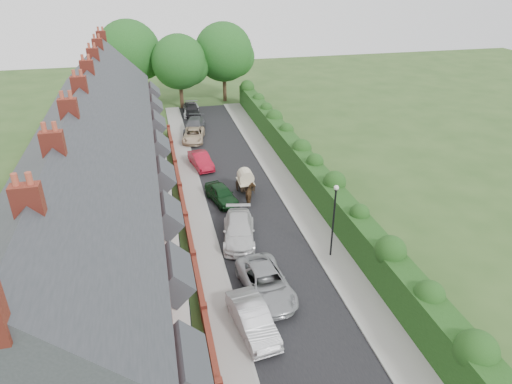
{
  "coord_description": "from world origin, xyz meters",
  "views": [
    {
      "loc": [
        -6.94,
        -18.8,
        17.22
      ],
      "look_at": [
        -0.18,
        9.91,
        2.2
      ],
      "focal_mm": 32.0,
      "sensor_mm": 36.0,
      "label": 1
    }
  ],
  "objects_px": {
    "car_silver_a": "(253,319)",
    "car_grey": "(194,126)",
    "car_green": "(221,194)",
    "car_beige": "(194,135)",
    "car_red": "(201,160)",
    "horse_cart": "(246,180)",
    "car_silver_b": "(266,283)",
    "horse": "(251,195)",
    "car_white": "(239,230)",
    "lamppost": "(334,212)",
    "car_black": "(191,109)"
  },
  "relations": [
    {
      "from": "car_silver_a",
      "to": "horse",
      "type": "distance_m",
      "value": 13.9
    },
    {
      "from": "car_white",
      "to": "car_red",
      "type": "distance_m",
      "value": 13.0
    },
    {
      "from": "lamppost",
      "to": "car_red",
      "type": "bearing_deg",
      "value": 111.46
    },
    {
      "from": "car_red",
      "to": "horse_cart",
      "type": "distance_m",
      "value": 6.77
    },
    {
      "from": "lamppost",
      "to": "car_grey",
      "type": "xyz_separation_m",
      "value": [
        -5.87,
        26.23,
        -2.57
      ]
    },
    {
      "from": "car_silver_b",
      "to": "car_beige",
      "type": "relative_size",
      "value": 1.16
    },
    {
      "from": "horse_cart",
      "to": "car_silver_a",
      "type": "bearing_deg",
      "value": -100.76
    },
    {
      "from": "car_red",
      "to": "car_white",
      "type": "bearing_deg",
      "value": -95.8
    },
    {
      "from": "car_silver_b",
      "to": "horse",
      "type": "xyz_separation_m",
      "value": [
        1.55,
        10.89,
        0.01
      ]
    },
    {
      "from": "lamppost",
      "to": "horse",
      "type": "xyz_separation_m",
      "value": [
        -3.45,
        8.29,
        -2.55
      ]
    },
    {
      "from": "car_beige",
      "to": "car_grey",
      "type": "bearing_deg",
      "value": 93.04
    },
    {
      "from": "car_green",
      "to": "horse_cart",
      "type": "bearing_deg",
      "value": 11.78
    },
    {
      "from": "car_red",
      "to": "car_grey",
      "type": "bearing_deg",
      "value": 76.76
    },
    {
      "from": "car_black",
      "to": "car_green",
      "type": "bearing_deg",
      "value": -90.82
    },
    {
      "from": "car_white",
      "to": "car_green",
      "type": "height_order",
      "value": "car_white"
    },
    {
      "from": "car_grey",
      "to": "car_black",
      "type": "distance_m",
      "value": 6.32
    },
    {
      "from": "car_green",
      "to": "horse_cart",
      "type": "xyz_separation_m",
      "value": [
        2.2,
        1.11,
        0.51
      ]
    },
    {
      "from": "car_silver_a",
      "to": "car_black",
      "type": "distance_m",
      "value": 37.84
    },
    {
      "from": "car_red",
      "to": "car_black",
      "type": "relative_size",
      "value": 0.92
    },
    {
      "from": "car_silver_a",
      "to": "car_beige",
      "type": "height_order",
      "value": "car_silver_a"
    },
    {
      "from": "horse_cart",
      "to": "lamppost",
      "type": "bearing_deg",
      "value": -71.3
    },
    {
      "from": "car_black",
      "to": "horse_cart",
      "type": "bearing_deg",
      "value": -85.21
    },
    {
      "from": "car_red",
      "to": "car_black",
      "type": "distance_m",
      "value": 16.28
    },
    {
      "from": "car_red",
      "to": "car_green",
      "type": "bearing_deg",
      "value": -94.26
    },
    {
      "from": "car_silver_b",
      "to": "horse_cart",
      "type": "relative_size",
      "value": 1.83
    },
    {
      "from": "car_silver_a",
      "to": "horse_cart",
      "type": "relative_size",
      "value": 1.55
    },
    {
      "from": "car_beige",
      "to": "car_silver_a",
      "type": "bearing_deg",
      "value": -79.0
    },
    {
      "from": "car_grey",
      "to": "car_green",
      "type": "bearing_deg",
      "value": -75.76
    },
    {
      "from": "lamppost",
      "to": "car_white",
      "type": "bearing_deg",
      "value": 148.45
    },
    {
      "from": "car_green",
      "to": "car_red",
      "type": "relative_size",
      "value": 0.97
    },
    {
      "from": "car_white",
      "to": "car_green",
      "type": "xyz_separation_m",
      "value": [
        -0.25,
        5.79,
        -0.07
      ]
    },
    {
      "from": "car_black",
      "to": "horse_cart",
      "type": "height_order",
      "value": "horse_cart"
    },
    {
      "from": "car_green",
      "to": "horse_cart",
      "type": "relative_size",
      "value": 1.38
    },
    {
      "from": "horse_cart",
      "to": "car_white",
      "type": "bearing_deg",
      "value": -105.75
    },
    {
      "from": "car_green",
      "to": "horse",
      "type": "distance_m",
      "value": 2.34
    },
    {
      "from": "car_silver_a",
      "to": "car_black",
      "type": "bearing_deg",
      "value": 80.51
    },
    {
      "from": "lamppost",
      "to": "car_grey",
      "type": "bearing_deg",
      "value": 102.62
    },
    {
      "from": "car_white",
      "to": "horse_cart",
      "type": "bearing_deg",
      "value": 84.98
    },
    {
      "from": "car_silver_a",
      "to": "car_grey",
      "type": "relative_size",
      "value": 0.89
    },
    {
      "from": "car_red",
      "to": "horse",
      "type": "height_order",
      "value": "horse"
    },
    {
      "from": "car_white",
      "to": "car_beige",
      "type": "bearing_deg",
      "value": 103.25
    },
    {
      "from": "car_red",
      "to": "car_grey",
      "type": "relative_size",
      "value": 0.82
    },
    {
      "from": "car_white",
      "to": "horse",
      "type": "height_order",
      "value": "car_white"
    },
    {
      "from": "car_silver_a",
      "to": "car_white",
      "type": "distance_m",
      "value": 8.67
    },
    {
      "from": "car_red",
      "to": "lamppost",
      "type": "bearing_deg",
      "value": -78.75
    },
    {
      "from": "car_white",
      "to": "horse",
      "type": "xyz_separation_m",
      "value": [
        1.94,
        4.98,
        -0.0
      ]
    },
    {
      "from": "car_silver_b",
      "to": "car_grey",
      "type": "relative_size",
      "value": 1.05
    },
    {
      "from": "car_silver_a",
      "to": "car_white",
      "type": "bearing_deg",
      "value": 75.19
    },
    {
      "from": "car_grey",
      "to": "car_beige",
      "type": "bearing_deg",
      "value": -84.7
    },
    {
      "from": "car_green",
      "to": "car_beige",
      "type": "relative_size",
      "value": 0.87
    }
  ]
}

